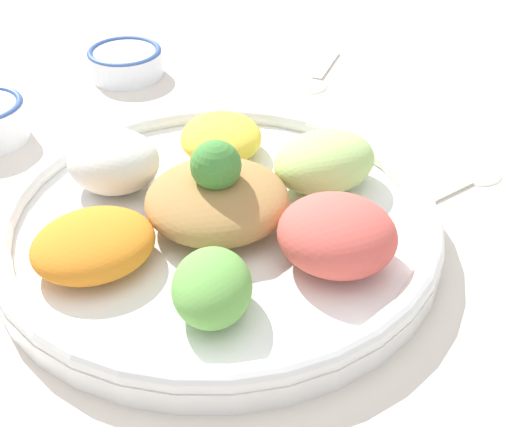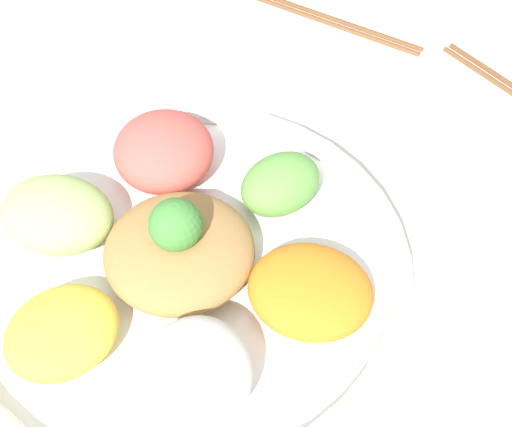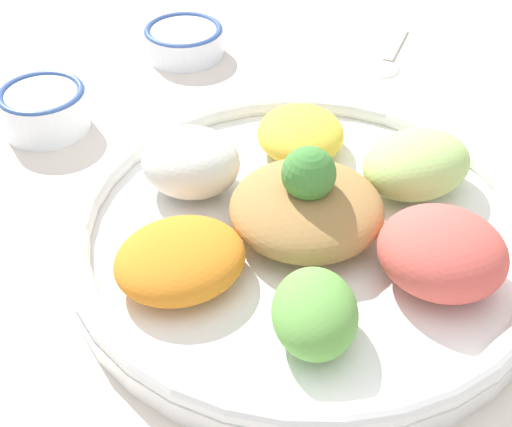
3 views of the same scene
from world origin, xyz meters
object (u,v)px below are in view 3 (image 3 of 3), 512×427
Objects in this scene: rice_bowl_blue at (44,107)px; serving_spoon_extra at (388,58)px; rice_bowl_plain at (184,40)px; salad_platter at (308,223)px.

rice_bowl_blue is 0.74× the size of serving_spoon_extra.
rice_bowl_plain is at bearing 108.22° from serving_spoon_extra.
salad_platter reaches higher than serving_spoon_extra.
salad_platter is 4.45× the size of rice_bowl_blue.
rice_bowl_plain reaches higher than serving_spoon_extra.
rice_bowl_blue is at bearing 39.55° from salad_platter.
salad_platter is 4.17× the size of rice_bowl_plain.
rice_bowl_blue is at bearing 132.90° from serving_spoon_extra.
salad_platter is at bearing -174.84° from rice_bowl_plain.
rice_bowl_plain is 0.79× the size of serving_spoon_extra.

